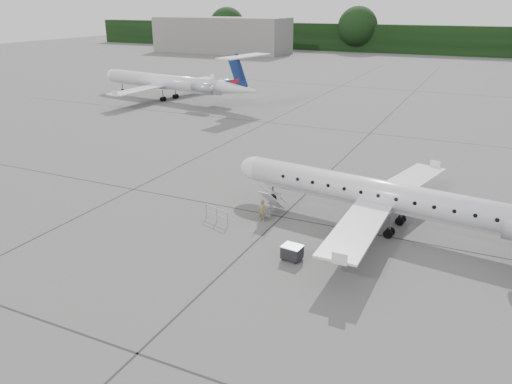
% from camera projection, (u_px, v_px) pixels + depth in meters
% --- Properties ---
extents(ground, '(320.00, 320.00, 0.00)m').
position_uv_depth(ground, '(359.00, 260.00, 29.10)').
color(ground, '#575755').
rests_on(ground, ground).
extents(treeline, '(260.00, 4.00, 8.00)m').
position_uv_depth(treeline, '(479.00, 41.00, 137.47)').
color(treeline, black).
rests_on(treeline, ground).
extents(terminal_building, '(40.00, 14.00, 10.00)m').
position_uv_depth(terminal_building, '(222.00, 35.00, 148.23)').
color(terminal_building, slate).
rests_on(terminal_building, ground).
extents(main_regional_jet, '(27.45, 21.36, 6.48)m').
position_uv_depth(main_regional_jet, '(386.00, 181.00, 32.21)').
color(main_regional_jet, silver).
rests_on(main_regional_jet, ground).
extents(airstair, '(1.15, 2.46, 2.03)m').
position_uv_depth(airstair, '(272.00, 201.00, 35.01)').
color(airstair, silver).
rests_on(airstair, ground).
extents(passenger, '(0.58, 0.40, 1.54)m').
position_uv_depth(passenger, '(262.00, 210.00, 34.05)').
color(passenger, olive).
rests_on(passenger, ground).
extents(safety_railing, '(2.10, 0.80, 1.00)m').
position_uv_depth(safety_railing, '(217.00, 215.00, 33.96)').
color(safety_railing, '#989BA0').
rests_on(safety_railing, ground).
extents(baggage_cart, '(1.19, 1.01, 0.95)m').
position_uv_depth(baggage_cart, '(292.00, 252.00, 28.97)').
color(baggage_cart, '#232326').
rests_on(baggage_cart, ground).
extents(bg_regional_left, '(31.79, 25.21, 7.54)m').
position_uv_depth(bg_regional_left, '(163.00, 74.00, 76.20)').
color(bg_regional_left, silver).
rests_on(bg_regional_left, ground).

